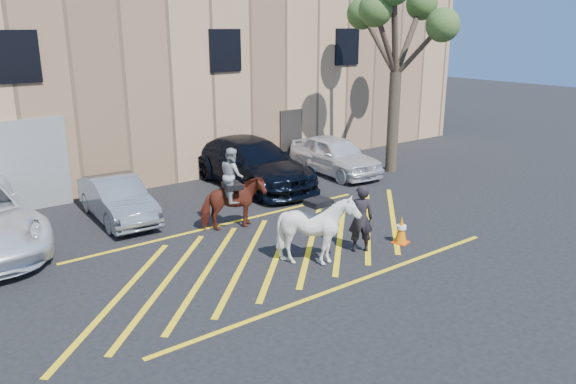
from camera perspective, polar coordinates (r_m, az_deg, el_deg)
ground at (r=14.51m, az=-1.60°, el=-5.56°), size 90.00×90.00×0.00m
car_silver_sedan at (r=17.03m, az=-16.94°, el=-0.68°), size 1.55×3.87×1.25m
car_blue_suv at (r=19.80m, az=-3.65°, el=2.98°), size 2.37×5.71×1.65m
car_white_suv at (r=21.51m, az=4.76°, el=3.77°), size 2.01×4.36×1.45m
handler at (r=14.05m, az=7.40°, el=-2.70°), size 0.75×0.69×1.72m
warehouse at (r=24.27m, az=-18.91°, el=11.41°), size 32.42×10.20×7.30m
hatching_zone at (r=14.29m, az=-0.89°, el=-5.90°), size 12.60×5.12×0.01m
mounted_bay at (r=15.51m, az=-5.64°, el=-0.49°), size 1.90×1.21×2.31m
saddled_white at (r=13.24m, az=3.07°, el=-3.80°), size 1.42×1.59×1.71m
traffic_cone at (r=14.91m, az=11.44°, el=-3.78°), size 0.47×0.47×0.73m
tree at (r=21.67m, az=11.15°, el=16.87°), size 3.99×4.37×7.31m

